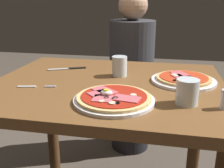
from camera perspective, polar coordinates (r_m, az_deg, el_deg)
dining_table at (r=1.22m, az=-1.02°, el=-5.80°), size 1.01×0.83×0.78m
pizza_foreground at (r=0.95m, az=0.37°, el=-3.14°), size 0.29×0.29×0.05m
pizza_across_left at (r=1.21m, az=15.04°, el=0.94°), size 0.28×0.28×0.03m
water_glass_near at (r=0.96m, az=15.76°, el=-1.99°), size 0.08×0.08×0.09m
water_glass_far at (r=1.25m, az=1.61°, el=3.54°), size 0.07×0.07×0.09m
fork at (r=1.15m, az=-16.42°, el=-0.53°), size 0.16×0.05×0.00m
knife at (r=1.40m, az=-9.05°, el=3.31°), size 0.19×0.10×0.01m
diner_person at (r=1.97m, az=4.15°, el=1.19°), size 0.32×0.32×1.18m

